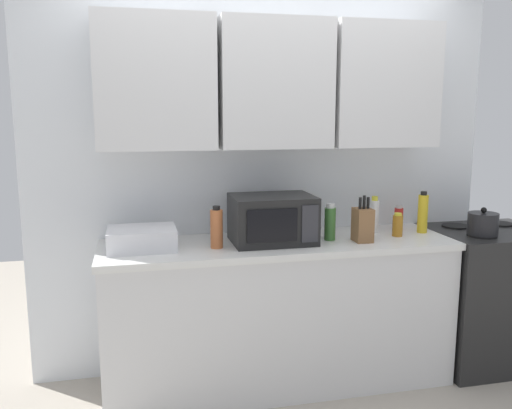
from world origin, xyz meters
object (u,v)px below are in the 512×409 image
bottle_green_oil (330,223)px  microwave (272,219)px  bottle_red_sauce (399,218)px  dish_rack (142,238)px  knife_block (363,224)px  stove_range (486,295)px  bottle_spice_jar (217,228)px  bottle_white_jar (374,216)px  bottle_amber_vinegar (398,225)px  kettle (483,224)px  bottle_yellow_mustard (423,213)px

bottle_green_oil → microwave: bearing=176.0°
bottle_red_sauce → bottle_green_oil: bottle_green_oil is taller
dish_rack → knife_block: (1.29, -0.12, 0.04)m
knife_block → stove_range: bearing=5.7°
stove_range → bottle_spice_jar: bearing=-178.3°
microwave → bottle_white_jar: 0.71m
bottle_amber_vinegar → bottle_spice_jar: bearing=-178.1°
bottle_spice_jar → bottle_amber_vinegar: bottle_spice_jar is taller
stove_range → dish_rack: size_ratio=2.40×
stove_range → bottle_red_sauce: 0.80m
kettle → bottle_red_sauce: 0.51m
bottle_white_jar → bottle_green_oil: bottle_white_jar is taller
bottle_red_sauce → bottle_green_oil: size_ratio=0.72×
dish_rack → bottle_spice_jar: 0.42m
knife_block → bottle_red_sauce: 0.45m
bottle_white_jar → bottle_yellow_mustard: bottle_yellow_mustard is taller
kettle → dish_rack: (-2.07, 0.16, -0.02)m
dish_rack → bottle_red_sauce: size_ratio=2.36×
bottle_yellow_mustard → knife_block: bearing=-163.7°
stove_range → bottle_green_oil: size_ratio=4.07×
bottle_red_sauce → bottle_white_jar: bearing=-163.8°
stove_range → bottle_yellow_mustard: size_ratio=3.42×
bottle_spice_jar → bottle_green_oil: (0.70, 0.04, -0.01)m
bottle_spice_jar → bottle_amber_vinegar: 1.15m
dish_rack → knife_block: knife_block is taller
bottle_green_oil → knife_block: bearing=-24.3°
bottle_amber_vinegar → bottle_yellow_mustard: bearing=16.1°
bottle_spice_jar → bottle_red_sauce: bottle_spice_jar is taller
microwave → bottle_spice_jar: bearing=-169.8°
microwave → bottle_amber_vinegar: microwave is taller
microwave → bottle_white_jar: (0.70, 0.10, -0.03)m
bottle_spice_jar → bottle_amber_vinegar: size_ratio=1.66×
bottle_spice_jar → bottle_red_sauce: size_ratio=1.50×
stove_range → bottle_spice_jar: 1.91m
microwave → bottle_red_sauce: 0.92m
dish_rack → bottle_red_sauce: bearing=5.0°
stove_range → knife_block: knife_block is taller
dish_rack → kettle: bearing=-4.4°
dish_rack → bottle_yellow_mustard: 1.76m
knife_block → bottle_white_jar: knife_block is taller
knife_block → kettle: bearing=-3.2°
stove_range → kettle: (-0.17, -0.14, 0.53)m
bottle_spice_jar → dish_rack: bearing=170.0°
bottle_amber_vinegar → bottle_yellow_mustard: size_ratio=0.55×
stove_range → knife_block: 1.11m
microwave → knife_block: 0.54m
bottle_spice_jar → bottle_white_jar: (1.04, 0.16, -0.00)m
stove_range → bottle_spice_jar: bottle_spice_jar is taller
microwave → bottle_yellow_mustard: size_ratio=1.80×
microwave → bottle_amber_vinegar: bearing=-1.8°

